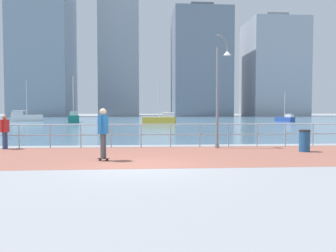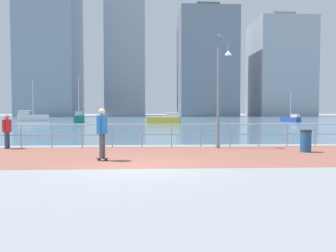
% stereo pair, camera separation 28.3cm
% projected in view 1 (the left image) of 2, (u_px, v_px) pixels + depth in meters
% --- Properties ---
extents(ground, '(220.00, 220.00, 0.00)m').
position_uv_depth(ground, '(143.00, 122.00, 50.46)').
color(ground, gray).
extents(brick_paving, '(28.00, 5.96, 0.01)m').
position_uv_depth(brick_paving, '(141.00, 156.00, 13.04)').
color(brick_paving, '#935647').
rests_on(brick_paving, ground).
extents(harbor_water, '(180.00, 88.00, 0.00)m').
position_uv_depth(harbor_water, '(143.00, 120.00, 60.85)').
color(harbor_water, slate).
rests_on(harbor_water, ground).
extents(waterfront_railing, '(25.25, 0.06, 1.10)m').
position_uv_depth(waterfront_railing, '(141.00, 131.00, 15.98)').
color(waterfront_railing, '#9EADB7').
rests_on(waterfront_railing, ground).
extents(lamppost, '(0.77, 0.49, 5.20)m').
position_uv_depth(lamppost, '(220.00, 86.00, 15.61)').
color(lamppost, slate).
rests_on(lamppost, ground).
extents(skateboarder, '(0.41, 0.55, 1.81)m').
position_uv_depth(skateboarder, '(103.00, 129.00, 11.63)').
color(skateboarder, black).
rests_on(skateboarder, ground).
extents(bystander, '(0.31, 0.56, 1.54)m').
position_uv_depth(bystander, '(5.00, 129.00, 15.18)').
color(bystander, '#384C7A').
rests_on(bystander, ground).
extents(trash_bin, '(0.46, 0.46, 0.93)m').
position_uv_depth(trash_bin, '(304.00, 141.00, 14.22)').
color(trash_bin, navy).
rests_on(trash_bin, ground).
extents(sailboat_gray, '(4.88, 2.97, 6.56)m').
position_uv_depth(sailboat_gray, '(26.00, 117.00, 53.15)').
color(sailboat_gray, white).
rests_on(sailboat_gray, ground).
extents(sailboat_yellow, '(2.14, 3.36, 4.52)m').
position_uv_depth(sailboat_yellow, '(285.00, 119.00, 51.34)').
color(sailboat_yellow, '#284799').
rests_on(sailboat_yellow, ground).
extents(sailboat_teal, '(2.40, 4.91, 6.61)m').
position_uv_depth(sailboat_teal, '(73.00, 118.00, 49.01)').
color(sailboat_teal, '#197266').
rests_on(sailboat_teal, ground).
extents(sailboat_ivory, '(4.27, 2.18, 5.74)m').
position_uv_depth(sailboat_ivory, '(160.00, 120.00, 42.27)').
color(sailboat_ivory, gold).
rests_on(sailboat_ivory, ground).
extents(tower_concrete, '(16.00, 15.38, 31.99)m').
position_uv_depth(tower_concrete, '(200.00, 64.00, 98.51)').
color(tower_concrete, slate).
rests_on(tower_concrete, ground).
extents(tower_steel, '(16.04, 16.14, 29.90)m').
position_uv_depth(tower_steel, '(273.00, 69.00, 101.31)').
color(tower_steel, '#A3A8B2').
rests_on(tower_steel, ground).
extents(tower_slate, '(15.26, 16.22, 38.33)m').
position_uv_depth(tower_slate, '(43.00, 50.00, 94.18)').
color(tower_slate, '#8493A3').
rests_on(tower_slate, ground).
extents(tower_beige, '(12.50, 12.89, 47.66)m').
position_uv_depth(tower_beige, '(119.00, 45.00, 110.03)').
color(tower_beige, '#A3A8B2').
rests_on(tower_beige, ground).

